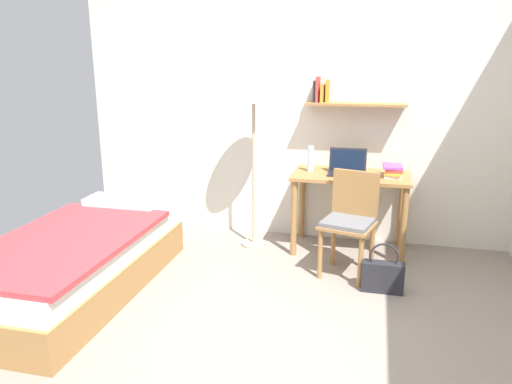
% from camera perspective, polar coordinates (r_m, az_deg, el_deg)
% --- Properties ---
extents(ground_plane, '(5.28, 5.28, 0.00)m').
position_cam_1_polar(ground_plane, '(3.40, -0.59, -16.36)').
color(ground_plane, gray).
extents(wall_back, '(4.40, 0.27, 2.60)m').
position_cam_1_polar(wall_back, '(4.90, 5.32, 9.66)').
color(wall_back, silver).
rests_on(wall_back, ground_plane).
extents(bed, '(0.97, 2.02, 0.54)m').
position_cam_1_polar(bed, '(4.13, -19.94, -7.60)').
color(bed, '#9E703D').
rests_on(bed, ground_plane).
extents(desk, '(1.06, 0.59, 0.74)m').
position_cam_1_polar(desk, '(4.66, 10.79, 0.43)').
color(desk, '#9E703D').
rests_on(desk, ground_plane).
extents(desk_chair, '(0.50, 0.48, 0.87)m').
position_cam_1_polar(desk_chair, '(4.19, 10.74, -2.98)').
color(desk_chair, '#9E703D').
rests_on(desk_chair, ground_plane).
extents(standing_lamp, '(0.41, 0.41, 1.61)m').
position_cam_1_polar(standing_lamp, '(4.55, -0.28, 10.76)').
color(standing_lamp, '#B2A893').
rests_on(standing_lamp, ground_plane).
extents(laptop, '(0.34, 0.24, 0.23)m').
position_cam_1_polar(laptop, '(4.62, 10.43, 2.78)').
color(laptop, black).
rests_on(laptop, desk).
extents(water_bottle, '(0.06, 0.06, 0.24)m').
position_cam_1_polar(water_bottle, '(4.65, 6.28, 3.81)').
color(water_bottle, silver).
rests_on(water_bottle, desk).
extents(book_stack, '(0.19, 0.25, 0.11)m').
position_cam_1_polar(book_stack, '(4.59, 15.53, 2.38)').
color(book_stack, silver).
rests_on(book_stack, desk).
extents(handbag, '(0.32, 0.11, 0.40)m').
position_cam_1_polar(handbag, '(4.04, 14.35, -9.26)').
color(handbag, '#232328').
rests_on(handbag, ground_plane).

